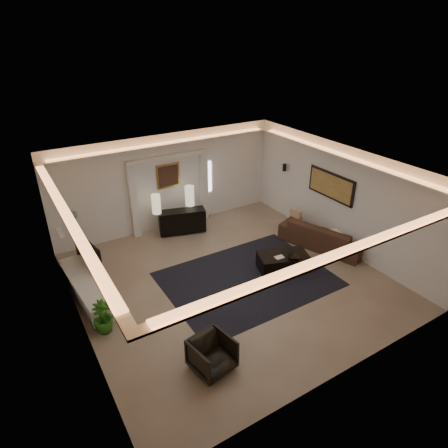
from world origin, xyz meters
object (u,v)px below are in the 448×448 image
coffee_table (283,262)px  armchair (212,355)px  sofa (323,235)px  console (182,221)px

coffee_table → armchair: bearing=-130.6°
sofa → coffee_table: size_ratio=1.92×
coffee_table → armchair: (-3.18, -1.89, 0.13)m
console → armchair: size_ratio=1.90×
sofa → armchair: size_ratio=3.29×
console → armchair: bearing=-93.9°
console → sofa: console is taller
console → coffee_table: (1.35, -3.12, -0.20)m
sofa → armchair: bearing=94.6°
console → sofa: size_ratio=0.58×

